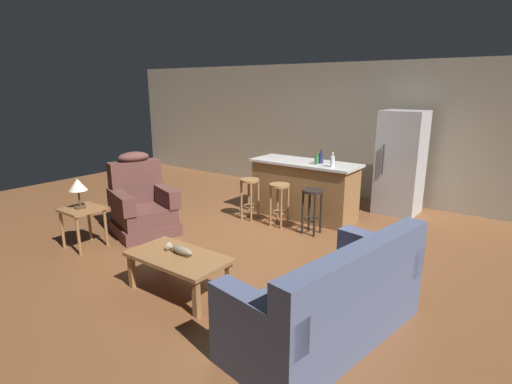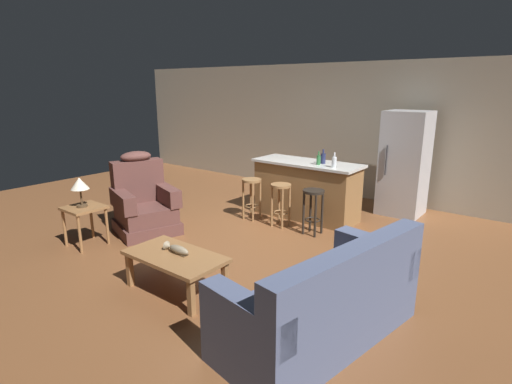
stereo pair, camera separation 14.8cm
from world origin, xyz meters
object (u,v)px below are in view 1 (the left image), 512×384
at_px(end_table, 83,215).
at_px(bottle_tall_green, 332,161).
at_px(bar_stool_left, 250,191).
at_px(bottle_wine_dark, 317,159).
at_px(recliner_near_lamp, 142,205).
at_px(bar_stool_middle, 279,197).
at_px(table_lamp, 78,186).
at_px(refrigerator, 401,163).
at_px(bottle_short_amber, 321,158).
at_px(coffee_table, 179,260).
at_px(kitchen_island, 304,189).
at_px(bar_stool_right, 312,203).
at_px(couch, 332,303).
at_px(fish_figurine, 180,250).

bearing_deg(end_table, bottle_tall_green, 50.24).
bearing_deg(bar_stool_left, bottle_wine_dark, 29.16).
height_order(recliner_near_lamp, bar_stool_middle, recliner_near_lamp).
distance_m(table_lamp, refrigerator, 5.10).
relative_size(end_table, bottle_short_amber, 2.43).
bearing_deg(coffee_table, table_lamp, 177.87).
distance_m(kitchen_island, bottle_tall_green, 0.81).
bearing_deg(bar_stool_middle, bar_stool_right, 0.00).
bearing_deg(refrigerator, couch, -80.19).
relative_size(couch, kitchen_island, 1.12).
xyz_separation_m(table_lamp, refrigerator, (2.94, 4.16, 0.01)).
bearing_deg(bottle_short_amber, refrigerator, 52.26).
distance_m(coffee_table, refrigerator, 4.38).
height_order(bar_stool_middle, bottle_wine_dark, bottle_wine_dark).
distance_m(bar_stool_left, bar_stool_middle, 0.58).
xyz_separation_m(end_table, bar_stool_middle, (1.67, 2.31, 0.01)).
distance_m(refrigerator, bottle_wine_dark, 1.61).
height_order(couch, bar_stool_right, couch).
relative_size(couch, recliner_near_lamp, 1.68).
distance_m(couch, refrigerator, 4.12).
distance_m(coffee_table, bottle_wine_dark, 3.00).
bearing_deg(bottle_tall_green, couch, -63.62).
bearing_deg(bar_stool_left, bottle_tall_green, 20.95).
xyz_separation_m(bar_stool_left, bottle_wine_dark, (0.93, 0.52, 0.56)).
distance_m(recliner_near_lamp, table_lamp, 1.00).
height_order(fish_figurine, couch, couch).
xyz_separation_m(table_lamp, bottle_wine_dark, (2.02, 2.86, 0.16)).
height_order(bar_stool_left, bottle_tall_green, bottle_tall_green).
bearing_deg(refrigerator, bar_stool_middle, -124.91).
height_order(coffee_table, bottle_tall_green, bottle_tall_green).
xyz_separation_m(table_lamp, bar_stool_left, (1.08, 2.33, -0.40)).
relative_size(table_lamp, bar_stool_right, 0.60).
bearing_deg(kitchen_island, bottle_wine_dark, -22.26).
distance_m(end_table, bar_stool_left, 2.56).
xyz_separation_m(couch, bar_stool_middle, (-1.97, 2.20, 0.13)).
bearing_deg(end_table, bar_stool_right, 45.82).
distance_m(couch, bar_stool_right, 2.61).
bearing_deg(bar_stool_left, bar_stool_right, 0.00).
bearing_deg(fish_figurine, coffee_table, -70.61).
bearing_deg(coffee_table, bar_stool_right, 83.33).
distance_m(kitchen_island, refrigerator, 1.74).
xyz_separation_m(couch, recliner_near_lamp, (-3.48, 0.74, 0.08)).
relative_size(couch, bar_stool_right, 2.96).
height_order(coffee_table, refrigerator, refrigerator).
height_order(end_table, bar_stool_middle, bar_stool_middle).
height_order(fish_figurine, kitchen_island, kitchen_island).
distance_m(end_table, bottle_short_amber, 3.64).
bearing_deg(bar_stool_right, bottle_tall_green, 81.74).
relative_size(recliner_near_lamp, bottle_tall_green, 5.18).
bearing_deg(recliner_near_lamp, bottle_short_amber, 67.36).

